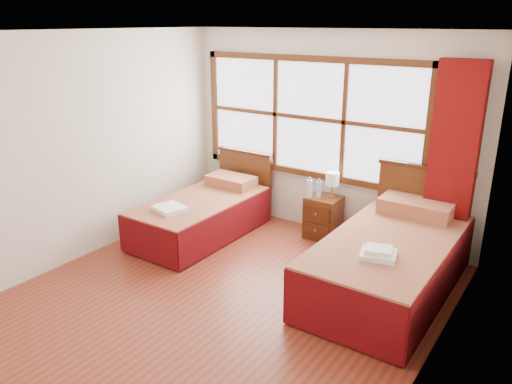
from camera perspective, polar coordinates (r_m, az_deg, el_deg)
The scene contains 15 objects.
floor at distance 5.18m, azimuth -4.11°, elevation -12.28°, with size 4.50×4.50×0.00m, color brown.
ceiling at distance 4.43m, azimuth -4.94°, elevation 17.81°, with size 4.50×4.50×0.00m, color white.
wall_back at distance 6.49m, azimuth 8.10°, elevation 6.48°, with size 4.00×4.00×0.00m, color silver.
wall_left at distance 6.06m, azimuth -19.47°, elevation 4.69°, with size 4.50×4.50×0.00m, color silver.
wall_right at distance 3.79m, azimuth 19.88°, elevation -3.67°, with size 4.50×4.50×0.00m, color silver.
window at distance 6.53m, azimuth 6.05°, elevation 8.43°, with size 3.16×0.06×1.56m.
curtain at distance 5.87m, azimuth 21.49°, elevation 2.70°, with size 0.50×0.16×2.30m, color maroon.
bed_left at distance 6.58m, azimuth -6.04°, elevation -2.46°, with size 0.97×1.99×0.94m.
bed_right at distance 5.40m, azimuth 15.14°, elevation -7.43°, with size 1.16×2.25×1.13m.
nightstand at distance 6.51m, azimuth 7.66°, elevation -2.88°, with size 0.41×0.41×0.55m.
towels_left at distance 6.13m, azimuth -9.87°, elevation -1.88°, with size 0.42×0.39×0.06m.
towels_right at distance 4.80m, azimuth 13.81°, elevation -6.79°, with size 0.38×0.36×0.10m.
lamp at distance 6.37m, azimuth 8.73°, elevation 1.40°, with size 0.17×0.17×0.33m.
bottle_near at distance 6.36m, azimuth 6.12°, elevation 0.42°, with size 0.07×0.07×0.26m.
bottle_far at distance 6.36m, azimuth 7.22°, elevation 0.32°, with size 0.06×0.06×0.24m.
Camera 1 is at (2.79, -3.44, 2.69)m, focal length 35.00 mm.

